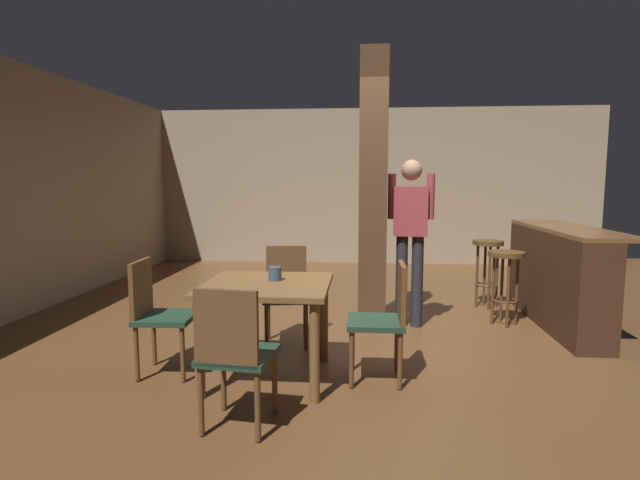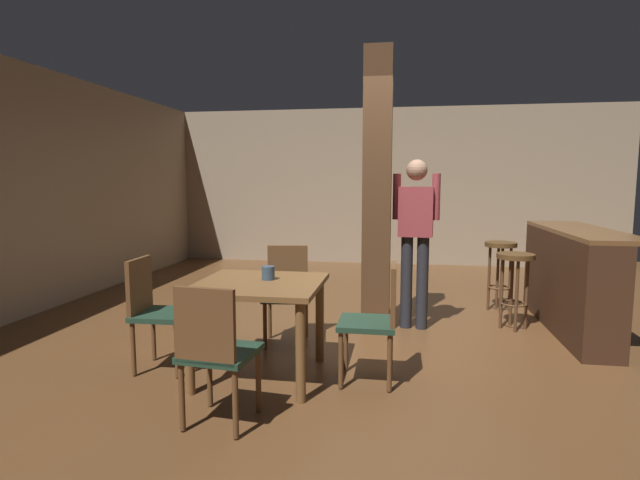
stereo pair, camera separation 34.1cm
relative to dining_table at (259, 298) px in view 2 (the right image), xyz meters
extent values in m
plane|color=brown|center=(0.92, 1.05, -0.62)|extent=(10.80, 10.80, 0.00)
cube|color=gray|center=(0.92, 5.55, 0.78)|extent=(8.00, 0.10, 2.80)
cube|color=gray|center=(-3.08, 1.05, 0.78)|extent=(0.10, 9.00, 2.80)
cube|color=#4C301C|center=(0.81, 1.43, 0.78)|extent=(0.28, 0.28, 2.80)
cube|color=brown|center=(0.00, 0.00, 0.10)|extent=(0.94, 0.94, 0.04)
cylinder|color=brown|center=(0.40, 0.40, -0.27)|extent=(0.07, 0.07, 0.70)
cylinder|color=brown|center=(-0.40, 0.40, -0.27)|extent=(0.07, 0.07, 0.70)
cylinder|color=brown|center=(0.40, -0.40, -0.27)|extent=(0.07, 0.07, 0.70)
cylinder|color=brown|center=(-0.40, -0.40, -0.27)|extent=(0.07, 0.07, 0.70)
cube|color=#1E3828|center=(0.82, 0.03, -0.17)|extent=(0.42, 0.42, 0.04)
cube|color=brown|center=(1.01, 0.03, 0.05)|extent=(0.04, 0.38, 0.45)
cylinder|color=brown|center=(0.64, -0.14, -0.40)|extent=(0.04, 0.04, 0.43)
cylinder|color=brown|center=(0.64, 0.21, -0.40)|extent=(0.04, 0.04, 0.43)
cylinder|color=brown|center=(0.99, -0.14, -0.40)|extent=(0.04, 0.04, 0.43)
cylinder|color=brown|center=(0.99, 0.21, -0.40)|extent=(0.04, 0.04, 0.43)
cube|color=#1E3828|center=(0.03, 0.77, -0.17)|extent=(0.48, 0.48, 0.04)
cube|color=brown|center=(0.00, 0.96, 0.05)|extent=(0.38, 0.09, 0.45)
cylinder|color=brown|center=(0.22, 0.62, -0.40)|extent=(0.04, 0.04, 0.43)
cylinder|color=brown|center=(-0.12, 0.57, -0.40)|extent=(0.04, 0.04, 0.43)
cylinder|color=brown|center=(0.18, 0.97, -0.40)|extent=(0.04, 0.04, 0.43)
cylinder|color=brown|center=(-0.17, 0.92, -0.40)|extent=(0.04, 0.04, 0.43)
cube|color=#1E3828|center=(-0.03, -0.76, -0.17)|extent=(0.46, 0.46, 0.04)
cube|color=brown|center=(-0.05, -0.95, 0.05)|extent=(0.38, 0.08, 0.45)
cylinder|color=brown|center=(-0.19, -0.57, -0.40)|extent=(0.04, 0.04, 0.43)
cylinder|color=brown|center=(0.16, -0.60, -0.40)|extent=(0.04, 0.04, 0.43)
cylinder|color=brown|center=(-0.22, -0.91, -0.40)|extent=(0.04, 0.04, 0.43)
cylinder|color=brown|center=(0.12, -0.95, -0.40)|extent=(0.04, 0.04, 0.43)
cube|color=#1E3828|center=(-0.80, 0.02, -0.17)|extent=(0.44, 0.44, 0.04)
cube|color=brown|center=(-0.99, 0.01, 0.05)|extent=(0.05, 0.38, 0.45)
cylinder|color=brown|center=(-0.63, 0.20, -0.40)|extent=(0.04, 0.04, 0.43)
cylinder|color=brown|center=(-0.62, -0.15, -0.40)|extent=(0.04, 0.04, 0.43)
cylinder|color=brown|center=(-0.98, 0.19, -0.40)|extent=(0.04, 0.04, 0.43)
cylinder|color=brown|center=(-0.97, -0.16, -0.40)|extent=(0.04, 0.04, 0.43)
cylinder|color=#33475B|center=(0.05, 0.09, 0.18)|extent=(0.10, 0.10, 0.11)
cube|color=maroon|center=(1.20, 1.49, 0.58)|extent=(0.36, 0.23, 0.50)
sphere|color=#997056|center=(1.20, 1.49, 0.99)|extent=(0.23, 0.23, 0.21)
cylinder|color=#232328|center=(1.28, 1.49, -0.15)|extent=(0.13, 0.13, 0.95)
cylinder|color=#232328|center=(1.12, 1.50, -0.15)|extent=(0.13, 0.13, 0.95)
cylinder|color=maroon|center=(1.40, 1.48, 0.73)|extent=(0.09, 0.09, 0.46)
cylinder|color=maroon|center=(1.01, 1.51, 0.73)|extent=(0.09, 0.09, 0.46)
cube|color=brown|center=(2.83, 1.69, 0.39)|extent=(0.56, 2.03, 0.04)
cube|color=#382114|center=(2.73, 1.69, -0.12)|extent=(0.36, 2.03, 0.99)
cylinder|color=#4C3319|center=(2.21, 1.62, 0.13)|extent=(0.37, 0.37, 0.05)
torus|color=#4C301C|center=(2.21, 1.62, -0.36)|extent=(0.26, 0.26, 0.02)
cylinder|color=#4C301C|center=(2.21, 1.74, -0.26)|extent=(0.03, 0.03, 0.73)
cylinder|color=#4C301C|center=(2.21, 1.50, -0.26)|extent=(0.03, 0.03, 0.73)
cylinder|color=#4C301C|center=(2.33, 1.62, -0.26)|extent=(0.03, 0.03, 0.73)
cylinder|color=#4C301C|center=(2.09, 1.62, -0.26)|extent=(0.03, 0.03, 0.73)
cylinder|color=#4C3319|center=(2.20, 2.37, 0.16)|extent=(0.36, 0.36, 0.05)
torus|color=#4C301C|center=(2.20, 2.37, -0.35)|extent=(0.25, 0.25, 0.02)
cylinder|color=#4C301C|center=(2.20, 2.48, -0.24)|extent=(0.03, 0.03, 0.75)
cylinder|color=#4C301C|center=(2.20, 2.25, -0.24)|extent=(0.03, 0.03, 0.75)
cylinder|color=#4C301C|center=(2.32, 2.37, -0.24)|extent=(0.03, 0.03, 0.75)
cylinder|color=#4C301C|center=(2.08, 2.37, -0.24)|extent=(0.03, 0.03, 0.75)
camera|label=1|loc=(0.72, -3.64, 0.89)|focal=28.00mm
camera|label=2|loc=(1.06, -3.60, 0.89)|focal=28.00mm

